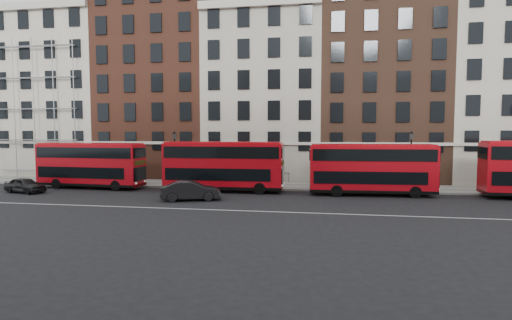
% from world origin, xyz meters
% --- Properties ---
extents(ground, '(120.00, 120.00, 0.00)m').
position_xyz_m(ground, '(0.00, 0.00, 0.00)').
color(ground, black).
rests_on(ground, ground).
extents(pavement, '(80.00, 5.00, 0.15)m').
position_xyz_m(pavement, '(0.00, 10.50, 0.07)').
color(pavement, slate).
rests_on(pavement, ground).
extents(kerb, '(80.00, 0.30, 0.16)m').
position_xyz_m(kerb, '(0.00, 8.00, 0.08)').
color(kerb, gray).
rests_on(kerb, ground).
extents(road_centre_line, '(70.00, 0.12, 0.01)m').
position_xyz_m(road_centre_line, '(0.00, -2.00, 0.01)').
color(road_centre_line, white).
rests_on(road_centre_line, ground).
extents(building_terrace, '(64.00, 11.95, 22.00)m').
position_xyz_m(building_terrace, '(-0.31, 17.88, 10.24)').
color(building_terrace, '#BCB4A3').
rests_on(building_terrace, ground).
extents(bus_a, '(10.46, 3.10, 4.34)m').
position_xyz_m(bus_a, '(-15.24, 6.40, 2.33)').
color(bus_a, red).
rests_on(bus_a, ground).
extents(bus_b, '(10.78, 2.79, 4.51)m').
position_xyz_m(bus_b, '(-2.20, 6.39, 2.42)').
color(bus_b, red).
rests_on(bus_b, ground).
extents(bus_c, '(10.50, 3.02, 4.36)m').
position_xyz_m(bus_c, '(10.70, 6.39, 2.34)').
color(bus_c, red).
rests_on(bus_c, ground).
extents(car_rear, '(4.24, 2.53, 1.35)m').
position_xyz_m(car_rear, '(-19.37, 2.80, 0.68)').
color(car_rear, black).
rests_on(car_rear, ground).
extents(car_front, '(4.95, 2.97, 1.54)m').
position_xyz_m(car_front, '(-3.56, 1.46, 0.77)').
color(car_front, '#232326').
rests_on(car_front, ground).
extents(lamp_post_left, '(0.44, 0.44, 5.33)m').
position_xyz_m(lamp_post_left, '(-7.69, 8.77, 3.08)').
color(lamp_post_left, black).
rests_on(lamp_post_left, pavement).
extents(lamp_post_right, '(0.44, 0.44, 5.33)m').
position_xyz_m(lamp_post_right, '(14.41, 8.81, 3.08)').
color(lamp_post_right, black).
rests_on(lamp_post_right, pavement).
extents(iron_railings, '(6.60, 0.06, 1.00)m').
position_xyz_m(iron_railings, '(0.00, 12.70, 0.65)').
color(iron_railings, black).
rests_on(iron_railings, pavement).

